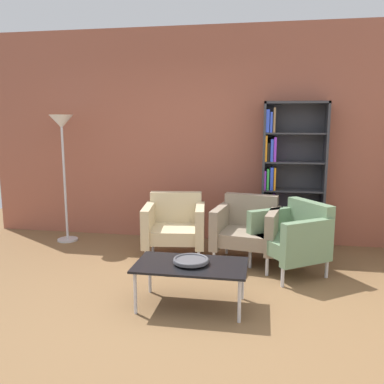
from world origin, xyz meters
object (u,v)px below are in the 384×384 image
at_px(bookshelf_tall, 287,177).
at_px(armchair_near_window, 175,225).
at_px(decorative_bowl, 191,260).
at_px(armchair_spare_guest, 293,236).
at_px(floor_lamp_torchiere, 62,137).
at_px(armchair_by_bookshelf, 247,228).
at_px(coffee_table_low, 191,267).

xyz_separation_m(bookshelf_tall, armchair_near_window, (-1.35, -0.71, -0.52)).
relative_size(decorative_bowl, armchair_spare_guest, 0.34).
distance_m(bookshelf_tall, floor_lamp_torchiere, 3.04).
distance_m(decorative_bowl, armchair_by_bookshelf, 1.35).
height_order(decorative_bowl, armchair_near_window, armchair_near_window).
distance_m(armchair_by_bookshelf, armchair_near_window, 0.87).
bearing_deg(coffee_table_low, armchair_near_window, 108.67).
bearing_deg(coffee_table_low, floor_lamp_torchiere, 140.29).
bearing_deg(armchair_by_bookshelf, floor_lamp_torchiere, 179.02).
distance_m(coffee_table_low, armchair_spare_guest, 1.41).
bearing_deg(bookshelf_tall, floor_lamp_torchiere, -174.85).
bearing_deg(armchair_near_window, decorative_bowl, -79.07).
relative_size(bookshelf_tall, armchair_spare_guest, 2.01).
bearing_deg(armchair_by_bookshelf, bookshelf_tall, 65.71).
relative_size(bookshelf_tall, armchair_by_bookshelf, 2.35).
relative_size(armchair_near_window, armchair_spare_guest, 0.84).
xyz_separation_m(armchair_by_bookshelf, armchair_near_window, (-0.87, 0.00, 0.00)).
bearing_deg(armchair_near_window, floor_lamp_torchiere, 157.07).
xyz_separation_m(bookshelf_tall, floor_lamp_torchiere, (-2.99, -0.27, 0.51)).
relative_size(decorative_bowl, floor_lamp_torchiere, 0.18).
relative_size(armchair_spare_guest, floor_lamp_torchiere, 0.54).
bearing_deg(decorative_bowl, coffee_table_low, 116.57).
bearing_deg(armchair_spare_guest, coffee_table_low, -77.73).
bearing_deg(decorative_bowl, bookshelf_tall, 65.30).
height_order(decorative_bowl, armchair_spare_guest, armchair_spare_guest).
bearing_deg(armchair_near_window, armchair_spare_guest, -17.51).
distance_m(armchair_by_bookshelf, floor_lamp_torchiere, 2.76).
height_order(bookshelf_tall, coffee_table_low, bookshelf_tall).
relative_size(armchair_by_bookshelf, armchair_near_window, 1.02).
bearing_deg(coffee_table_low, decorative_bowl, -63.43).
xyz_separation_m(armchair_spare_guest, floor_lamp_torchiere, (-3.03, 0.68, 1.03)).
bearing_deg(decorative_bowl, floor_lamp_torchiere, 140.29).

